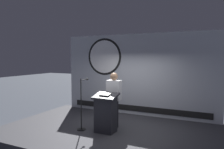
# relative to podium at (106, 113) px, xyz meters

# --- Properties ---
(ground_plane) EXTENTS (40.00, 40.00, 0.00)m
(ground_plane) POSITION_rel_podium_xyz_m (0.15, 0.26, -0.82)
(ground_plane) COLOR #383D47
(stage_platform) EXTENTS (6.40, 4.00, 0.30)m
(stage_platform) POSITION_rel_podium_xyz_m (0.15, 0.26, -0.67)
(stage_platform) COLOR #333338
(stage_platform) RESTS_ON ground
(banner_display) EXTENTS (5.57, 0.12, 2.86)m
(banner_display) POSITION_rel_podium_xyz_m (0.10, 2.11, 0.91)
(banner_display) COLOR #B2B7C1
(banner_display) RESTS_ON stage_platform
(podium) EXTENTS (0.64, 0.50, 1.07)m
(podium) POSITION_rel_podium_xyz_m (0.00, 0.00, 0.00)
(podium) COLOR #26262B
(podium) RESTS_ON stage_platform
(speaker_person) EXTENTS (0.40, 0.26, 1.59)m
(speaker_person) POSITION_rel_podium_xyz_m (0.03, 0.48, 0.29)
(speaker_person) COLOR black
(speaker_person) RESTS_ON stage_platform
(microphone_stand) EXTENTS (0.24, 0.49, 1.45)m
(microphone_stand) POSITION_rel_podium_xyz_m (-0.69, -0.10, -0.02)
(microphone_stand) COLOR black
(microphone_stand) RESTS_ON stage_platform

